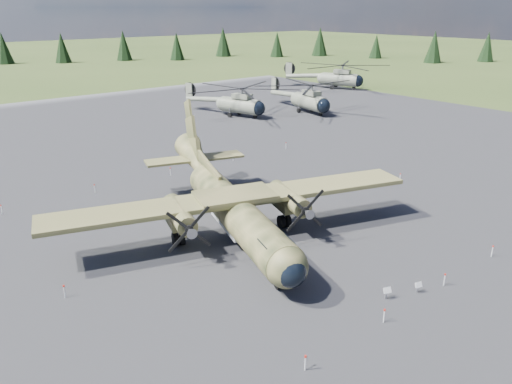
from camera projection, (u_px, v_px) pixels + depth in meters
ground at (274, 225)px, 39.31m from camera, size 500.00×500.00×0.00m
apron at (204, 191)px, 46.55m from camera, size 120.00×120.00×0.04m
transport_plane at (231, 202)px, 37.02m from camera, size 26.67×23.76×8.94m
helicopter_near at (240, 96)px, 77.14m from camera, size 21.98×22.71×4.51m
helicopter_mid at (310, 93)px, 79.77m from camera, size 20.88×22.66×4.64m
helicopter_far at (340, 72)px, 103.70m from camera, size 25.94×25.94×5.00m
info_placard_left at (387, 291)px, 29.16m from camera, size 0.54×0.36×0.78m
info_placard_right at (418, 286)px, 29.83m from camera, size 0.48×0.31×0.71m
barrier_fence at (271, 221)px, 38.80m from camera, size 33.12×29.62×0.85m
treeline at (232, 207)px, 30.00m from camera, size 298.22×296.95×10.96m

